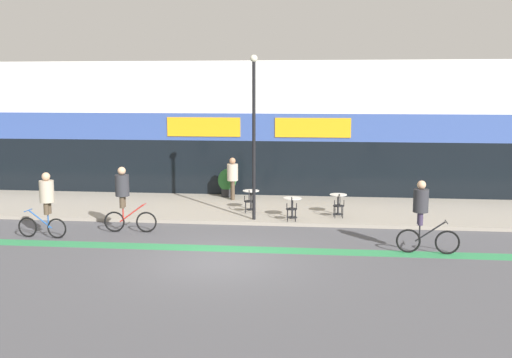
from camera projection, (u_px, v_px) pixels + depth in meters
name	position (u px, v px, depth m)	size (l,w,h in m)	color
ground_plane	(219.00, 261.00, 16.74)	(120.00, 120.00, 0.00)	#4C4C51
sidewalk_slab	(250.00, 208.00, 23.86)	(40.00, 5.50, 0.12)	gray
storefront_facade	(262.00, 128.00, 28.06)	(40.00, 4.06, 5.99)	silver
bike_lane_stripe	(227.00, 249.00, 18.03)	(36.00, 0.70, 0.01)	#2D844C
bistro_table_0	(251.00, 196.00, 23.21)	(0.64, 0.64, 0.76)	black
bistro_table_1	(292.00, 204.00, 21.76)	(0.67, 0.67, 0.74)	black
bistro_table_2	(338.00, 200.00, 22.34)	(0.64, 0.64, 0.76)	black
cafe_chair_0_near	(249.00, 200.00, 22.59)	(0.43, 0.59, 0.90)	black
cafe_chair_1_near	(292.00, 207.00, 21.15)	(0.44, 0.59, 0.90)	black
cafe_chair_2_near	(339.00, 204.00, 21.73)	(0.45, 0.60, 0.90)	black
planter_pot	(227.00, 182.00, 26.05)	(0.80, 0.80, 1.21)	#232326
lamp_post	(254.00, 127.00, 21.07)	(0.26, 0.26, 5.83)	black
cyclist_0	(423.00, 212.00, 17.37)	(1.82, 0.51, 2.16)	black
cyclist_1	(124.00, 194.00, 19.97)	(1.79, 0.53, 2.22)	black
cyclist_2	(46.00, 199.00, 19.17)	(1.68, 0.52, 2.14)	black
pedestrian_near_end	(233.00, 175.00, 25.28)	(0.57, 0.57, 1.79)	#4C3D2D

